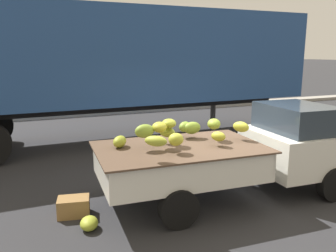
# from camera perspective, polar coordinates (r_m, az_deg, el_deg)

# --- Properties ---
(ground) EXTENTS (220.00, 220.00, 0.00)m
(ground) POSITION_cam_1_polar(r_m,az_deg,el_deg) (7.07, 9.13, -10.52)
(ground) COLOR #28282B
(curb_strip) EXTENTS (80.00, 0.80, 0.16)m
(curb_strip) POSITION_cam_1_polar(r_m,az_deg,el_deg) (15.74, -9.32, 2.35)
(curb_strip) COLOR gray
(curb_strip) RESTS_ON ground
(pickup_truck) EXTENTS (5.27, 2.02, 1.70)m
(pickup_truck) POSITION_cam_1_polar(r_m,az_deg,el_deg) (7.09, 17.64, -3.30)
(pickup_truck) COLOR silver
(pickup_truck) RESTS_ON ground
(semi_trailer) EXTENTS (12.03, 2.74, 3.95)m
(semi_trailer) POSITION_cam_1_polar(r_m,az_deg,el_deg) (10.52, -8.57, 11.10)
(semi_trailer) COLOR navy
(semi_trailer) RESTS_ON ground
(fallen_banana_bunch_near_tailgate) EXTENTS (0.35, 0.42, 0.20)m
(fallen_banana_bunch_near_tailgate) POSITION_cam_1_polar(r_m,az_deg,el_deg) (5.67, -12.97, -15.48)
(fallen_banana_bunch_near_tailgate) COLOR #9AA52C
(fallen_banana_bunch_near_tailgate) RESTS_ON ground
(produce_crate) EXTENTS (0.58, 0.45, 0.31)m
(produce_crate) POSITION_cam_1_polar(r_m,az_deg,el_deg) (6.15, -15.40, -12.79)
(produce_crate) COLOR olive
(produce_crate) RESTS_ON ground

